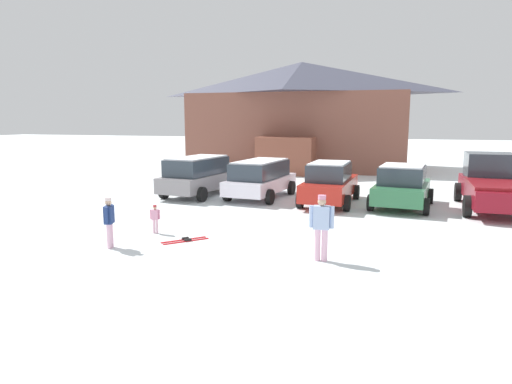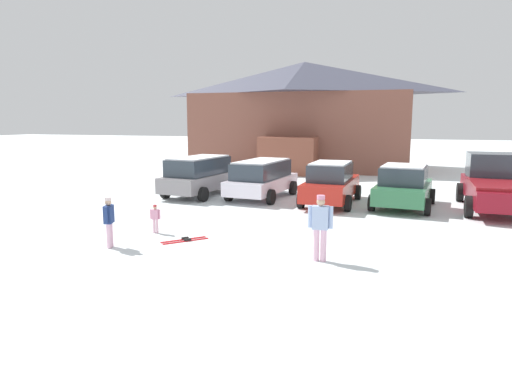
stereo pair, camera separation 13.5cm
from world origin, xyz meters
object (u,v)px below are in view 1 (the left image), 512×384
(parked_white_suv, at_px, (261,178))
(parked_grey_wagon, at_px, (198,175))
(skier_adult_in_blue_parka, at_px, (321,224))
(skier_child_in_pink_snowsuit, at_px, (155,217))
(ski_lodge, at_px, (301,115))
(pair_of_skis, at_px, (185,240))
(parked_red_sedan, at_px, (330,183))
(pickup_truck, at_px, (492,184))
(parked_green_coupe, at_px, (402,186))
(skier_teen_in_navy_coat, at_px, (109,220))

(parked_white_suv, bearing_deg, parked_grey_wagon, -174.28)
(skier_adult_in_blue_parka, bearing_deg, skier_child_in_pink_snowsuit, 167.34)
(ski_lodge, relative_size, pair_of_skis, 12.88)
(ski_lodge, relative_size, skier_adult_in_blue_parka, 9.40)
(parked_red_sedan, bearing_deg, pickup_truck, 7.85)
(parked_green_coupe, relative_size, skier_teen_in_navy_coat, 3.08)
(ski_lodge, bearing_deg, parked_green_coupe, -63.04)
(skier_adult_in_blue_parka, bearing_deg, parked_red_sedan, 97.24)
(pickup_truck, distance_m, skier_adult_in_blue_parka, 10.21)
(parked_grey_wagon, distance_m, pickup_truck, 12.38)
(parked_red_sedan, height_order, pair_of_skis, parked_red_sedan)
(pickup_truck, relative_size, skier_adult_in_blue_parka, 3.51)
(parked_white_suv, distance_m, skier_teen_in_navy_coat, 9.16)
(ski_lodge, height_order, pair_of_skis, ski_lodge)
(ski_lodge, relative_size, parked_grey_wagon, 3.44)
(parked_white_suv, xyz_separation_m, pickup_truck, (9.43, 0.35, 0.08))
(parked_red_sedan, distance_m, skier_child_in_pink_snowsuit, 8.00)
(parked_grey_wagon, xyz_separation_m, skier_child_in_pink_snowsuit, (1.75, -6.91, -0.46))
(parked_grey_wagon, relative_size, parked_white_suv, 0.98)
(parked_red_sedan, bearing_deg, skier_child_in_pink_snowsuit, -123.16)
(ski_lodge, distance_m, skier_adult_in_blue_parka, 23.15)
(parked_grey_wagon, xyz_separation_m, skier_adult_in_blue_parka, (7.13, -8.12, -0.02))
(parked_white_suv, distance_m, skier_adult_in_blue_parka, 9.39)
(pair_of_skis, bearing_deg, ski_lodge, 93.48)
(pickup_truck, relative_size, pair_of_skis, 4.81)
(pair_of_skis, bearing_deg, parked_green_coupe, 50.77)
(parked_white_suv, bearing_deg, pickup_truck, 2.12)
(pickup_truck, xyz_separation_m, pair_of_skis, (-9.33, -8.08, -0.97))
(skier_adult_in_blue_parka, bearing_deg, parked_green_coupe, 76.72)
(parked_grey_wagon, relative_size, skier_teen_in_navy_coat, 3.24)
(parked_red_sedan, height_order, parked_green_coupe, parked_red_sedan)
(parked_green_coupe, bearing_deg, pair_of_skis, -129.23)
(parked_red_sedan, bearing_deg, parked_green_coupe, 1.85)
(skier_adult_in_blue_parka, bearing_deg, pair_of_skis, 170.63)
(parked_grey_wagon, xyz_separation_m, pair_of_skis, (3.04, -7.44, -0.94))
(parked_green_coupe, distance_m, skier_child_in_pink_snowsuit, 9.94)
(parked_green_coupe, bearing_deg, ski_lodge, 116.96)
(parked_red_sedan, height_order, pickup_truck, pickup_truck)
(ski_lodge, relative_size, parked_white_suv, 3.36)
(skier_adult_in_blue_parka, distance_m, skier_child_in_pink_snowsuit, 5.53)
(skier_child_in_pink_snowsuit, bearing_deg, skier_teen_in_navy_coat, -100.89)
(parked_red_sedan, relative_size, pickup_truck, 0.79)
(parked_grey_wagon, distance_m, pair_of_skis, 8.09)
(parked_white_suv, bearing_deg, skier_teen_in_navy_coat, -99.67)
(ski_lodge, xyz_separation_m, parked_red_sedan, (4.40, -14.43, -2.97))
(skier_adult_in_blue_parka, xyz_separation_m, skier_child_in_pink_snowsuit, (-5.37, 1.21, -0.44))
(ski_lodge, height_order, skier_teen_in_navy_coat, ski_lodge)
(parked_red_sedan, xyz_separation_m, parked_green_coupe, (2.89, 0.09, -0.02))
(parked_grey_wagon, relative_size, pickup_truck, 0.78)
(parked_white_suv, relative_size, skier_adult_in_blue_parka, 2.79)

